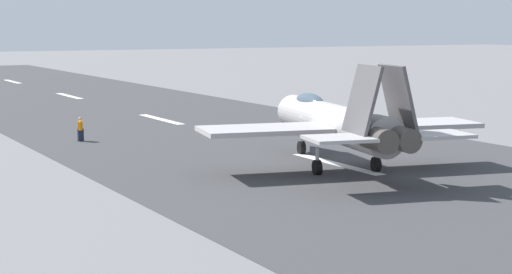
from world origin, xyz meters
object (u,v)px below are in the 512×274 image
(marker_cone_mid, at_px, (459,133))
(marker_cone_far, at_px, (301,107))
(fighter_jet, at_px, (333,121))
(crew_person, at_px, (80,129))

(marker_cone_mid, bearing_deg, marker_cone_far, 0.00)
(marker_cone_mid, height_order, marker_cone_far, same)
(fighter_jet, xyz_separation_m, marker_cone_mid, (6.17, -14.11, -2.16))
(crew_person, xyz_separation_m, marker_cone_mid, (-9.99, -22.75, -0.51))
(crew_person, xyz_separation_m, marker_cone_far, (10.18, -22.75, -0.51))
(fighter_jet, relative_size, marker_cone_far, 32.29)
(marker_cone_mid, xyz_separation_m, marker_cone_far, (20.17, 0.00, 0.00))
(fighter_jet, height_order, marker_cone_mid, fighter_jet)
(fighter_jet, bearing_deg, marker_cone_mid, -66.40)
(fighter_jet, distance_m, crew_person, 18.40)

